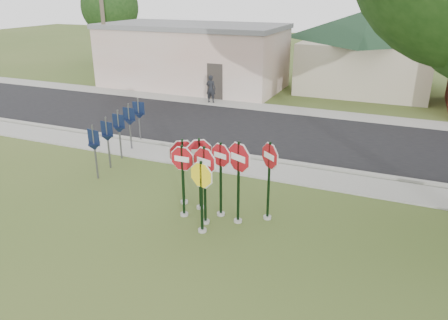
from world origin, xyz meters
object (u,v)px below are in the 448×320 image
at_px(stop_sign_center, 205,175).
at_px(stop_sign_left, 183,172).
at_px(utility_pole_near, 102,12).
at_px(stop_sign_yellow, 201,189).
at_px(pedestrian, 211,89).

height_order(stop_sign_center, stop_sign_left, stop_sign_center).
bearing_deg(stop_sign_center, utility_pole_near, 134.68).
height_order(stop_sign_center, stop_sign_yellow, stop_sign_center).
relative_size(stop_sign_center, pedestrian, 1.53).
relative_size(utility_pole_near, pedestrian, 5.87).
bearing_deg(pedestrian, stop_sign_left, 109.45).
relative_size(stop_sign_center, stop_sign_left, 1.06).
xyz_separation_m(stop_sign_left, utility_pole_near, (-13.15, 13.93, 3.55)).
height_order(stop_sign_left, utility_pole_near, utility_pole_near).
xyz_separation_m(stop_sign_yellow, pedestrian, (-5.93, 13.49, -0.45)).
relative_size(stop_sign_yellow, stop_sign_left, 0.95).
relative_size(stop_sign_left, pedestrian, 1.44).
distance_m(utility_pole_near, pedestrian, 9.16).
bearing_deg(utility_pole_near, stop_sign_center, -45.32).
bearing_deg(stop_sign_left, stop_sign_center, -11.09).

